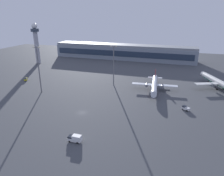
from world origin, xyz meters
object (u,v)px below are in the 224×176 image
(airplane_near_gate, at_px, (219,83))
(apron_light_central, at_px, (39,67))
(maintenance_van, at_px, (186,108))
(apron_light_east, at_px, (114,63))
(catering_truck, at_px, (75,138))
(control_tower, at_px, (36,41))
(airplane_mid_apron, at_px, (154,85))
(cargo_loader, at_px, (26,79))

(airplane_near_gate, relative_size, apron_light_central, 1.40)
(maintenance_van, bearing_deg, apron_light_east, 96.09)
(catering_truck, bearing_deg, control_tower, 41.38)
(catering_truck, relative_size, apron_light_east, 0.20)
(airplane_near_gate, xyz_separation_m, maintenance_van, (-21.69, -42.81, -3.14))
(airplane_mid_apron, xyz_separation_m, cargo_loader, (-97.58, -9.63, -2.61))
(airplane_mid_apron, relative_size, apron_light_east, 1.37)
(control_tower, bearing_deg, airplane_mid_apron, -19.49)
(control_tower, bearing_deg, apron_light_east, -23.76)
(control_tower, bearing_deg, catering_truck, -48.21)
(apron_light_central, xyz_separation_m, apron_light_east, (40.85, 29.25, -0.80))
(airplane_mid_apron, distance_m, cargo_loader, 98.09)
(airplane_mid_apron, height_order, apron_light_east, apron_light_east)
(airplane_mid_apron, bearing_deg, apron_light_central, 15.08)
(catering_truck, distance_m, apron_light_central, 66.95)
(airplane_near_gate, relative_size, catering_truck, 7.45)
(maintenance_van, bearing_deg, airplane_near_gate, 8.96)
(airplane_mid_apron, distance_m, catering_truck, 74.63)
(airplane_near_gate, height_order, maintenance_van, airplane_near_gate)
(maintenance_van, relative_size, apron_light_east, 0.16)
(cargo_loader, bearing_deg, airplane_mid_apron, 153.24)
(catering_truck, bearing_deg, maintenance_van, -44.04)
(cargo_loader, distance_m, apron_light_east, 70.46)
(cargo_loader, bearing_deg, maintenance_van, 139.56)
(control_tower, relative_size, cargo_loader, 8.89)
(airplane_mid_apron, relative_size, maintenance_van, 8.69)
(cargo_loader, relative_size, catering_truck, 0.80)
(apron_light_central, relative_size, apron_light_east, 1.05)
(airplane_near_gate, distance_m, apron_light_central, 121.24)
(maintenance_van, distance_m, cargo_loader, 118.88)
(maintenance_van, distance_m, apron_light_east, 59.37)
(airplane_near_gate, bearing_deg, airplane_mid_apron, 177.82)
(airplane_near_gate, height_order, catering_truck, airplane_near_gate)
(control_tower, xyz_separation_m, apron_light_central, (55.43, -71.63, -6.32))
(apron_light_central, bearing_deg, apron_light_east, 35.61)
(maintenance_van, xyz_separation_m, apron_light_central, (-90.74, -0.75, 15.78))
(cargo_loader, height_order, apron_light_east, apron_light_east)
(maintenance_van, bearing_deg, airplane_mid_apron, 73.30)
(control_tower, relative_size, catering_truck, 7.13)
(control_tower, distance_m, cargo_loader, 65.13)
(control_tower, distance_m, airplane_near_gate, 171.24)
(maintenance_van, relative_size, cargo_loader, 0.99)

